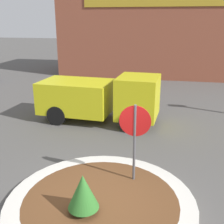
# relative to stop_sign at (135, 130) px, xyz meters

# --- Properties ---
(ground_plane) EXTENTS (120.00, 120.00, 0.00)m
(ground_plane) POSITION_rel_stop_sign_xyz_m (-0.66, -1.09, -1.60)
(ground_plane) COLOR #514F4C
(traffic_island) EXTENTS (4.63, 4.63, 0.16)m
(traffic_island) POSITION_rel_stop_sign_xyz_m (-0.66, -1.09, -1.53)
(traffic_island) COLOR beige
(traffic_island) RESTS_ON ground_plane
(stop_sign) EXTENTS (0.83, 0.07, 2.29)m
(stop_sign) POSITION_rel_stop_sign_xyz_m (0.00, 0.00, 0.00)
(stop_sign) COLOR #4C4C51
(stop_sign) RESTS_ON ground_plane
(island_shrub) EXTENTS (0.71, 0.71, 0.94)m
(island_shrub) POSITION_rel_stop_sign_xyz_m (-0.94, -1.60, -0.92)
(island_shrub) COLOR brown
(island_shrub) RESTS_ON traffic_island
(utility_truck) EXTENTS (5.26, 2.38, 2.10)m
(utility_truck) POSITION_rel_stop_sign_xyz_m (-2.13, 4.74, -0.50)
(utility_truck) COLOR gold
(utility_truck) RESTS_ON ground_plane
(storefront_building) EXTENTS (15.47, 6.07, 6.43)m
(storefront_building) POSITION_rel_stop_sign_xyz_m (-0.15, 17.25, 1.61)
(storefront_building) COLOR brown
(storefront_building) RESTS_ON ground_plane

